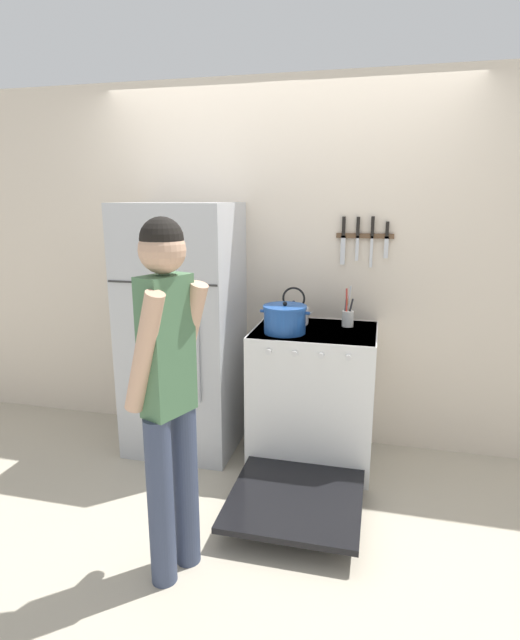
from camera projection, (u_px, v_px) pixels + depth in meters
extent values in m
plane|color=#B2A893|center=(279.00, 433.00, 3.84)|extent=(14.00, 14.00, 0.00)
cube|color=beige|center=(281.00, 267.00, 3.56)|extent=(10.00, 0.06, 2.55)
cube|color=#B7BABF|center=(183.00, 330.00, 3.48)|extent=(0.75, 0.64, 1.73)
cube|color=#2D2D2D|center=(161.00, 283.00, 3.08)|extent=(0.73, 0.01, 0.01)
cylinder|color=#B2B5BA|center=(198.00, 361.00, 3.13)|extent=(0.02, 0.02, 0.55)
cube|color=white|center=(313.00, 396.00, 3.36)|extent=(0.80, 0.63, 0.92)
cube|color=black|center=(315.00, 331.00, 3.25)|extent=(0.78, 0.62, 0.02)
cube|color=black|center=(307.00, 415.00, 3.09)|extent=(0.70, 0.05, 0.70)
cylinder|color=black|center=(285.00, 333.00, 3.17)|extent=(0.20, 0.20, 0.01)
cylinder|color=black|center=(341.00, 337.00, 3.09)|extent=(0.20, 0.20, 0.01)
cylinder|color=black|center=(292.00, 324.00, 3.41)|extent=(0.20, 0.20, 0.01)
cylinder|color=black|center=(344.00, 327.00, 3.33)|extent=(0.20, 0.20, 0.01)
cylinder|color=silver|center=(268.00, 352.00, 3.01)|extent=(0.04, 0.02, 0.04)
cylinder|color=silver|center=(294.00, 354.00, 2.98)|extent=(0.04, 0.02, 0.04)
cylinder|color=silver|center=(321.00, 356.00, 2.94)|extent=(0.04, 0.02, 0.04)
cylinder|color=silver|center=(348.00, 358.00, 2.90)|extent=(0.04, 0.02, 0.04)
cube|color=black|center=(295.00, 499.00, 2.79)|extent=(0.74, 0.74, 0.04)
cube|color=#99999E|center=(312.00, 406.00, 3.30)|extent=(0.66, 0.35, 0.01)
cylinder|color=#1E4C9E|center=(285.00, 321.00, 3.15)|extent=(0.26, 0.26, 0.16)
cylinder|color=#1E4C9E|center=(285.00, 307.00, 3.13)|extent=(0.28, 0.28, 0.02)
sphere|color=black|center=(285.00, 304.00, 3.13)|extent=(0.03, 0.03, 0.03)
cylinder|color=#1E4C9E|center=(263.00, 311.00, 3.17)|extent=(0.03, 0.02, 0.02)
cylinder|color=#1E4C9E|center=(307.00, 313.00, 3.11)|extent=(0.03, 0.02, 0.02)
cylinder|color=silver|center=(293.00, 315.00, 3.40)|extent=(0.21, 0.21, 0.11)
cone|color=silver|center=(294.00, 306.00, 3.38)|extent=(0.20, 0.20, 0.03)
sphere|color=black|center=(294.00, 302.00, 3.37)|extent=(0.02, 0.02, 0.02)
cone|color=silver|center=(308.00, 315.00, 3.37)|extent=(0.11, 0.03, 0.09)
torus|color=black|center=(294.00, 298.00, 3.37)|extent=(0.16, 0.01, 0.16)
cylinder|color=silver|center=(348.00, 319.00, 3.32)|extent=(0.08, 0.08, 0.10)
cylinder|color=#9E7547|center=(349.00, 311.00, 3.31)|extent=(0.04, 0.02, 0.17)
cylinder|color=#232326|center=(350.00, 311.00, 3.30)|extent=(0.04, 0.02, 0.17)
cylinder|color=#B2B5BA|center=(348.00, 305.00, 3.30)|extent=(0.03, 0.02, 0.25)
cylinder|color=#4C4C51|center=(345.00, 311.00, 3.31)|extent=(0.02, 0.01, 0.17)
cylinder|color=#C63D33|center=(347.00, 306.00, 3.29)|extent=(0.02, 0.03, 0.24)
cylinder|color=#38425B|center=(161.00, 503.00, 2.27)|extent=(0.12, 0.12, 0.83)
cylinder|color=#38425B|center=(186.00, 486.00, 2.39)|extent=(0.12, 0.12, 0.83)
cube|color=#47704C|center=(167.00, 346.00, 2.16)|extent=(0.21, 0.26, 0.62)
cylinder|color=tan|center=(144.00, 353.00, 2.06)|extent=(0.26, 0.17, 0.55)
cylinder|color=tan|center=(187.00, 339.00, 2.26)|extent=(0.26, 0.17, 0.55)
sphere|color=tan|center=(162.00, 250.00, 2.06)|extent=(0.20, 0.20, 0.20)
sphere|color=black|center=(162.00, 239.00, 2.05)|extent=(0.18, 0.18, 0.18)
cube|color=brown|center=(365.00, 236.00, 3.34)|extent=(0.38, 0.02, 0.03)
cube|color=silver|center=(343.00, 250.00, 3.38)|extent=(0.03, 0.00, 0.20)
cube|color=black|center=(344.00, 226.00, 3.34)|extent=(0.02, 0.02, 0.13)
cube|color=silver|center=(357.00, 248.00, 3.36)|extent=(0.02, 0.00, 0.17)
cube|color=black|center=(358.00, 226.00, 3.32)|extent=(0.02, 0.02, 0.13)
cube|color=silver|center=(371.00, 252.00, 3.34)|extent=(0.02, 0.00, 0.21)
cube|color=black|center=(373.00, 226.00, 3.30)|extent=(0.02, 0.02, 0.13)
cube|color=silver|center=(386.00, 247.00, 3.31)|extent=(0.03, 0.00, 0.15)
cube|color=black|center=(387.00, 229.00, 3.28)|extent=(0.02, 0.02, 0.10)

